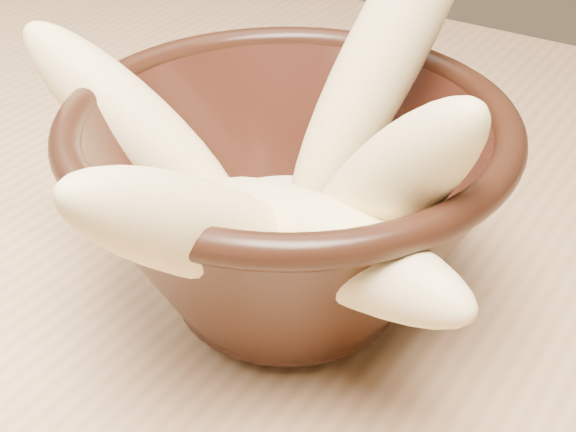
% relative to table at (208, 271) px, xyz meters
% --- Properties ---
extents(table, '(1.20, 0.80, 0.75)m').
position_rel_table_xyz_m(table, '(0.00, 0.00, 0.00)').
color(table, tan).
rests_on(table, ground).
extents(bowl, '(0.23, 0.23, 0.13)m').
position_rel_table_xyz_m(bowl, '(0.12, -0.08, 0.15)').
color(bowl, black).
rests_on(bowl, table).
extents(milk_puddle, '(0.13, 0.13, 0.02)m').
position_rel_table_xyz_m(milk_puddle, '(0.12, -0.08, 0.12)').
color(milk_puddle, '#F0E4C1').
rests_on(milk_puddle, bowl).
extents(banana_upright, '(0.10, 0.15, 0.20)m').
position_rel_table_xyz_m(banana_upright, '(0.14, -0.01, 0.21)').
color(banana_upright, '#F3D18F').
rests_on(banana_upright, bowl).
extents(banana_left, '(0.15, 0.07, 0.13)m').
position_rel_table_xyz_m(banana_left, '(0.04, -0.09, 0.18)').
color(banana_left, '#F3D18F').
rests_on(banana_left, bowl).
extents(banana_right, '(0.14, 0.09, 0.15)m').
position_rel_table_xyz_m(banana_right, '(0.19, -0.09, 0.19)').
color(banana_right, '#F3D18F').
rests_on(banana_right, bowl).
extents(banana_across, '(0.19, 0.10, 0.08)m').
position_rel_table_xyz_m(banana_across, '(0.17, -0.12, 0.16)').
color(banana_across, '#F3D18F').
rests_on(banana_across, bowl).
extents(banana_front, '(0.06, 0.17, 0.15)m').
position_rel_table_xyz_m(banana_front, '(0.14, -0.16, 0.18)').
color(banana_front, '#F3D18F').
rests_on(banana_front, bowl).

